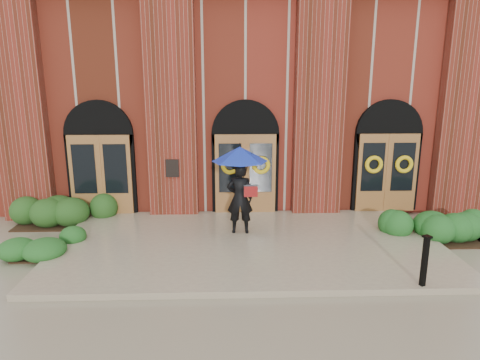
{
  "coord_description": "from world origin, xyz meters",
  "views": [
    {
      "loc": [
        -0.59,
        -10.36,
        4.41
      ],
      "look_at": [
        -0.22,
        1.0,
        1.62
      ],
      "focal_mm": 32.0,
      "sensor_mm": 36.0,
      "label": 1
    }
  ],
  "objects_px": {
    "metal_post": "(425,260)",
    "hedge_wall_left": "(76,211)",
    "hedge_wall_right": "(439,227)",
    "man_with_umbrella": "(240,173)"
  },
  "relations": [
    {
      "from": "man_with_umbrella",
      "to": "hedge_wall_left",
      "type": "bearing_deg",
      "value": -12.89
    },
    {
      "from": "metal_post",
      "to": "hedge_wall_right",
      "type": "relative_size",
      "value": 0.39
    },
    {
      "from": "hedge_wall_right",
      "to": "hedge_wall_left",
      "type": "bearing_deg",
      "value": 170.72
    },
    {
      "from": "man_with_umbrella",
      "to": "hedge_wall_right",
      "type": "bearing_deg",
      "value": 177.98
    },
    {
      "from": "hedge_wall_left",
      "to": "hedge_wall_right",
      "type": "relative_size",
      "value": 1.09
    },
    {
      "from": "metal_post",
      "to": "hedge_wall_left",
      "type": "xyz_separation_m",
      "value": [
        -8.67,
        4.55,
        -0.33
      ]
    },
    {
      "from": "man_with_umbrella",
      "to": "hedge_wall_left",
      "type": "height_order",
      "value": "man_with_umbrella"
    },
    {
      "from": "hedge_wall_left",
      "to": "hedge_wall_right",
      "type": "xyz_separation_m",
      "value": [
        10.4,
        -1.7,
        -0.03
      ]
    },
    {
      "from": "man_with_umbrella",
      "to": "metal_post",
      "type": "bearing_deg",
      "value": 140.88
    },
    {
      "from": "metal_post",
      "to": "hedge_wall_left",
      "type": "bearing_deg",
      "value": 152.31
    }
  ]
}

